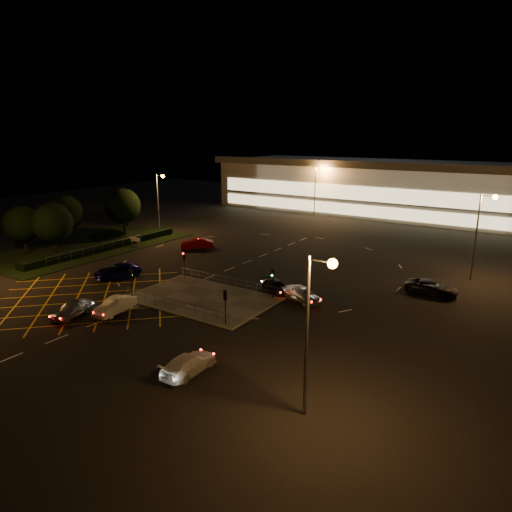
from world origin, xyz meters
The scene contains 26 objects.
ground centered at (0.00, 0.00, 0.00)m, with size 180.00×180.00×0.00m, color black.
pedestrian_island centered at (2.00, -2.00, 0.06)m, with size 14.00×9.00×0.12m, color #4C4944.
grass_verge centered at (-28.00, 6.00, 0.04)m, with size 18.00×30.00×0.08m, color black.
hedge centered at (-23.00, 6.00, 0.50)m, with size 2.00×26.00×1.00m, color black.
supermarket centered at (0.00, 61.95, 5.31)m, with size 72.00×26.50×10.50m.
streetlight_se centered at (20.44, -14.00, 6.56)m, with size 1.78×0.56×10.03m.
streetlight_nw centered at (-23.56, 18.00, 6.56)m, with size 1.78×0.56×10.03m.
streetlight_ne centered at (24.44, 20.00, 6.56)m, with size 1.78×0.56×10.03m.
streetlight_far_left centered at (-9.56, 48.00, 6.56)m, with size 1.78×0.56×10.03m.
signal_sw centered at (-4.00, -5.99, 2.37)m, with size 0.28×0.30×3.15m.
signal_se centered at (8.00, -5.99, 2.37)m, with size 0.28×0.30×3.15m.
signal_nw centered at (-4.00, 1.99, 2.37)m, with size 0.28×0.30×3.15m.
signal_ne centered at (8.00, 1.99, 2.37)m, with size 0.28×0.30×3.15m.
tree_a centered at (-30.00, -2.00, 4.33)m, with size 5.04×5.04×6.86m.
tree_b centered at (-32.00, 6.00, 4.64)m, with size 5.40×5.40×7.35m.
tree_c centered at (-28.00, 14.00, 4.95)m, with size 5.76×5.76×7.84m.
tree_d centered at (-34.00, 20.00, 4.02)m, with size 4.68×4.68×6.37m.
tree_e centered at (-26.00, 0.00, 4.64)m, with size 5.40×5.40×7.35m.
car_near_silver centered at (-5.12, -12.25, 0.74)m, with size 1.74×4.33×1.48m, color #A9ABB1.
car_queue_white centered at (-2.46, -9.49, 0.73)m, with size 1.55×4.45×1.47m, color white.
car_left_blue centered at (-11.22, -1.75, 0.75)m, with size 2.49×5.39×1.50m, color #0D0F4F.
car_far_dkgrey centered at (7.20, 3.99, 0.62)m, with size 1.74×4.29×1.24m, color black.
car_right_silver centered at (10.87, 3.03, 0.77)m, with size 1.82×4.53×1.54m, color #B0B3B7.
car_circ_red centered at (-12.13, 13.74, 0.79)m, with size 1.67×4.78×1.58m, color maroon.
car_east_grey centered at (21.31, 12.40, 0.75)m, with size 2.47×5.36×1.49m, color black.
car_approach_white centered at (10.79, -14.06, 0.69)m, with size 1.93×4.74×1.37m, color beige.
Camera 1 is at (30.86, -35.86, 16.53)m, focal length 32.00 mm.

